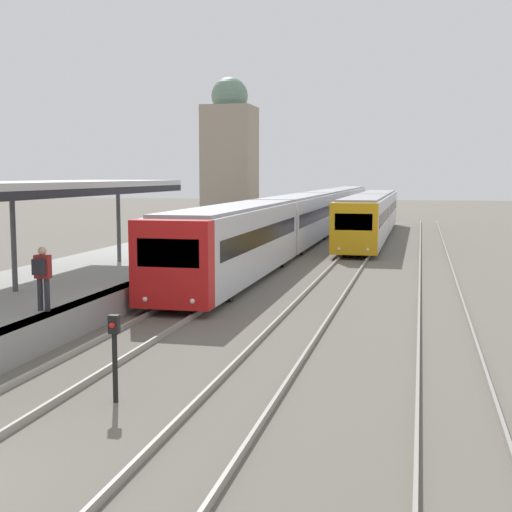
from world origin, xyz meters
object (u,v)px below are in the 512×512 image
at_px(person_on_platform, 42,273).
at_px(signal_post_near, 114,348).
at_px(train_near, 314,212).
at_px(train_far, 372,213).

relative_size(person_on_platform, signal_post_near, 0.98).
distance_m(person_on_platform, train_near, 34.13).
xyz_separation_m(person_on_platform, signal_post_near, (3.77, -4.01, -0.79)).
bearing_deg(signal_post_near, person_on_platform, 133.29).
height_order(person_on_platform, train_near, train_near).
bearing_deg(train_far, person_on_platform, -100.16).
height_order(train_near, signal_post_near, train_near).
distance_m(person_on_platform, train_far, 34.45).
xyz_separation_m(person_on_platform, train_near, (2.01, 34.07, -0.12)).
xyz_separation_m(person_on_platform, train_far, (6.08, 33.91, -0.15)).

